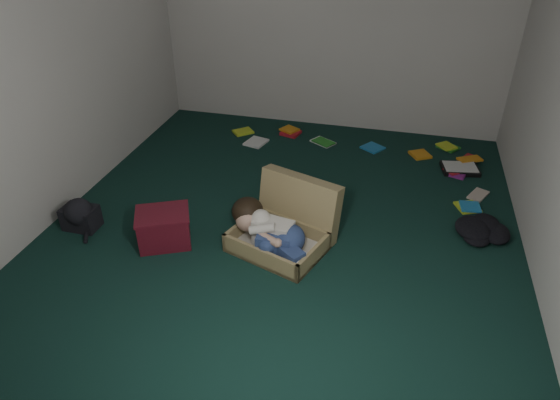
% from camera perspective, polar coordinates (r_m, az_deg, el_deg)
% --- Properties ---
extents(floor, '(4.50, 4.50, 0.00)m').
position_cam_1_polar(floor, '(4.41, 0.48, -2.84)').
color(floor, black).
rests_on(floor, ground).
extents(wall_back, '(4.50, 0.00, 4.50)m').
position_cam_1_polar(wall_back, '(5.94, 6.07, 20.14)').
color(wall_back, silver).
rests_on(wall_back, ground).
extents(wall_front, '(4.50, 0.00, 4.50)m').
position_cam_1_polar(wall_front, '(1.95, -15.51, -8.39)').
color(wall_front, silver).
rests_on(wall_front, ground).
extents(wall_left, '(0.00, 4.50, 4.50)m').
position_cam_1_polar(wall_left, '(4.68, -24.77, 14.14)').
color(wall_left, silver).
rests_on(wall_left, ground).
extents(suitcase, '(0.91, 0.90, 0.53)m').
position_cam_1_polar(suitcase, '(4.12, 0.77, -2.96)').
color(suitcase, '#A18C58').
rests_on(suitcase, floor).
extents(person, '(0.71, 0.56, 0.33)m').
position_cam_1_polar(person, '(3.99, -1.24, -3.47)').
color(person, silver).
rests_on(person, suitcase).
extents(maroon_bin, '(0.53, 0.49, 0.30)m').
position_cam_1_polar(maroon_bin, '(4.22, -13.12, -3.11)').
color(maroon_bin, '#59121E').
rests_on(maroon_bin, floor).
extents(backpack, '(0.37, 0.30, 0.22)m').
position_cam_1_polar(backpack, '(4.64, -21.83, -1.79)').
color(backpack, black).
rests_on(backpack, floor).
extents(clothing_pile, '(0.45, 0.37, 0.14)m').
position_cam_1_polar(clothing_pile, '(4.59, 22.48, -3.01)').
color(clothing_pile, black).
rests_on(clothing_pile, floor).
extents(paper_tray, '(0.41, 0.34, 0.05)m').
position_cam_1_polar(paper_tray, '(5.56, 19.87, 3.40)').
color(paper_tray, black).
rests_on(paper_tray, floor).
extents(book_scatter, '(2.86, 1.48, 0.02)m').
position_cam_1_polar(book_scatter, '(5.62, 11.20, 4.97)').
color(book_scatter, '#C7E227').
rests_on(book_scatter, floor).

